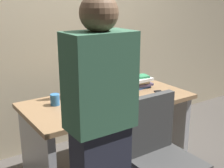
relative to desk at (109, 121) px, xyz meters
The scene contains 11 objects.
wall_back 1.28m from the desk, 90.00° to the left, with size 6.40×0.10×3.00m, color tan.
desk is the anchor object (origin of this frame).
office_chair 0.75m from the desk, 92.77° to the right, with size 0.52×0.52×0.94m.
person_at_desk 0.93m from the desk, 127.11° to the right, with size 0.40×0.24×1.64m.
monitor 0.51m from the desk, 96.56° to the left, with size 0.54×0.14×0.46m.
keyboard 0.26m from the desk, 124.95° to the right, with size 0.43×0.13×0.02m, color white.
mouse 0.34m from the desk, 24.40° to the right, with size 0.06×0.10×0.03m, color black.
cup_near_keyboard 0.50m from the desk, 152.35° to the right, with size 0.07×0.07×0.09m, color #D84C3F.
cup_by_monitor 0.55m from the desk, 165.60° to the left, with size 0.08×0.08×0.10m, color #3372B2.
book_stack 0.54m from the desk, 12.71° to the left, with size 0.22×0.19×0.13m.
cell_phone 0.56m from the desk, 16.70° to the right, with size 0.07×0.14×0.01m, color black.
Camera 1 is at (-1.39, -2.10, 1.61)m, focal length 47.29 mm.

